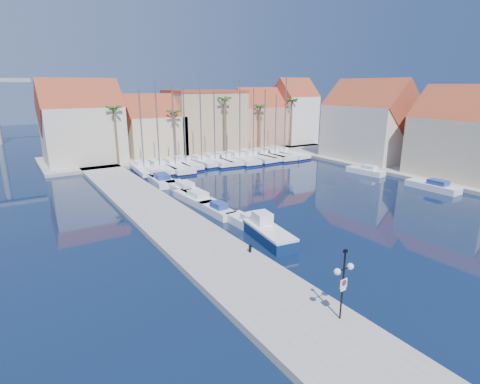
{
  "coord_description": "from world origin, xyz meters",
  "views": [
    {
      "loc": [
        -21.33,
        -18.85,
        12.71
      ],
      "look_at": [
        -2.96,
        10.05,
        3.0
      ],
      "focal_mm": 28.0,
      "sensor_mm": 36.0,
      "label": 1
    }
  ],
  "objects": [
    {
      "name": "palm_3",
      "position": [
        22.0,
        42.0,
        8.61
      ],
      "size": [
        2.6,
        2.6,
        9.65
      ],
      "color": "brown",
      "rests_on": "shore_north"
    },
    {
      "name": "bollard",
      "position": [
        -6.6,
        2.89,
        0.79
      ],
      "size": [
        0.23,
        0.23,
        0.57
      ],
      "primitive_type": "cylinder",
      "color": "black",
      "rests_on": "quay_west"
    },
    {
      "name": "palm_4",
      "position": [
        30.0,
        42.0,
        9.55
      ],
      "size": [
        2.6,
        2.6,
        10.65
      ],
      "color": "brown",
      "rests_on": "shore_north"
    },
    {
      "name": "sailboat_1",
      "position": [
        -1.5,
        35.97,
        0.61
      ],
      "size": [
        2.8,
        9.3,
        13.45
      ],
      "rotation": [
        0.0,
        0.0,
        0.04
      ],
      "color": "white",
      "rests_on": "ground"
    },
    {
      "name": "sailboat_2",
      "position": [
        1.01,
        35.73,
        0.57
      ],
      "size": [
        3.65,
        11.42,
        12.79
      ],
      "rotation": [
        0.0,
        0.0,
        -0.06
      ],
      "color": "white",
      "rests_on": "ground"
    },
    {
      "name": "palm_2",
      "position": [
        14.0,
        42.0,
        10.02
      ],
      "size": [
        2.6,
        2.6,
        11.15
      ],
      "color": "brown",
      "rests_on": "shore_north"
    },
    {
      "name": "sailboat_10",
      "position": [
        20.5,
        35.58,
        0.56
      ],
      "size": [
        3.86,
        11.53,
        11.3
      ],
      "rotation": [
        0.0,
        0.0,
        -0.08
      ],
      "color": "white",
      "rests_on": "ground"
    },
    {
      "name": "building_2",
      "position": [
        13.0,
        48.0,
        6.26
      ],
      "size": [
        14.2,
        10.2,
        11.5
      ],
      "color": "tan",
      "rests_on": "shore_north"
    },
    {
      "name": "motorboat_west_5",
      "position": [
        -3.76,
        32.48,
        0.51
      ],
      "size": [
        2.32,
        6.97,
        1.4
      ],
      "rotation": [
        0.0,
        0.0,
        -0.01
      ],
      "color": "white",
      "rests_on": "ground"
    },
    {
      "name": "building_4",
      "position": [
        34.0,
        46.0,
        6.97
      ],
      "size": [
        8.3,
        8.0,
        14.0
      ],
      "color": "white",
      "rests_on": "shore_north"
    },
    {
      "name": "sailboat_8",
      "position": [
        15.91,
        36.1,
        0.56
      ],
      "size": [
        3.79,
        11.74,
        12.43
      ],
      "rotation": [
        0.0,
        0.0,
        0.06
      ],
      "color": "white",
      "rests_on": "ground"
    },
    {
      "name": "sailboat_7",
      "position": [
        13.07,
        35.89,
        0.58
      ],
      "size": [
        3.82,
        11.5,
        13.92
      ],
      "rotation": [
        0.0,
        0.0,
        -0.07
      ],
      "color": "white",
      "rests_on": "ground"
    },
    {
      "name": "building_1",
      "position": [
        2.0,
        47.0,
        5.3
      ],
      "size": [
        10.3,
        8.0,
        11.0
      ],
      "color": "beige",
      "rests_on": "shore_north"
    },
    {
      "name": "building_6",
      "position": [
        32.0,
        24.0,
        6.52
      ],
      "size": [
        9.0,
        14.3,
        13.5
      ],
      "color": "beige",
      "rests_on": "shore_east"
    },
    {
      "name": "sailboat_11",
      "position": [
        22.7,
        35.83,
        0.58
      ],
      "size": [
        4.19,
        12.23,
        14.35
      ],
      "rotation": [
        0.0,
        0.0,
        0.09
      ],
      "color": "white",
      "rests_on": "ground"
    },
    {
      "name": "building_5",
      "position": [
        32.0,
        8.0,
        5.96
      ],
      "size": [
        9.0,
        12.3,
        12.5
      ],
      "color": "beige",
      "rests_on": "shore_east"
    },
    {
      "name": "building_0",
      "position": [
        -10.0,
        47.0,
        6.52
      ],
      "size": [
        12.3,
        9.0,
        13.5
      ],
      "color": "beige",
      "rests_on": "shore_north"
    },
    {
      "name": "motorboat_west_1",
      "position": [
        -3.79,
        13.16,
        0.51
      ],
      "size": [
        1.84,
        5.25,
        1.4
      ],
      "rotation": [
        0.0,
        0.0,
        0.03
      ],
      "color": "white",
      "rests_on": "ground"
    },
    {
      "name": "motorboat_east_1",
      "position": [
        24.01,
        17.23,
        0.51
      ],
      "size": [
        2.58,
        5.88,
        1.4
      ],
      "rotation": [
        0.0,
        0.0,
        0.14
      ],
      "color": "white",
      "rests_on": "ground"
    },
    {
      "name": "sailboat_0",
      "position": [
        -3.83,
        36.22,
        0.58
      ],
      "size": [
        3.52,
        10.23,
        12.3
      ],
      "rotation": [
        0.0,
        0.0,
        -0.09
      ],
      "color": "white",
      "rests_on": "ground"
    },
    {
      "name": "sailboat_4",
      "position": [
        6.0,
        36.43,
        0.66
      ],
      "size": [
        2.58,
        8.18,
        14.02
      ],
      "rotation": [
        0.0,
        0.0,
        0.05
      ],
      "color": "white",
      "rests_on": "ground"
    },
    {
      "name": "sailboat_3",
      "position": [
        3.17,
        36.55,
        0.59
      ],
      "size": [
        2.59,
        9.38,
        12.38
      ],
      "rotation": [
        0.0,
        0.0,
        0.01
      ],
      "color": "white",
      "rests_on": "ground"
    },
    {
      "name": "lamp_post",
      "position": [
        -7.2,
        -6.8,
        3.19
      ],
      "size": [
        1.39,
        0.41,
        4.1
      ],
      "rotation": [
        0.0,
        0.0,
        0.04
      ],
      "color": "black",
      "rests_on": "quay_west"
    },
    {
      "name": "ground",
      "position": [
        0.0,
        0.0,
        0.0
      ],
      "size": [
        260.0,
        260.0,
        0.0
      ],
      "primitive_type": "plane",
      "color": "black",
      "rests_on": "ground"
    },
    {
      "name": "shore_east",
      "position": [
        32.0,
        15.0,
        0.25
      ],
      "size": [
        12.0,
        60.0,
        0.5
      ],
      "primitive_type": "cube",
      "color": "gray",
      "rests_on": "ground"
    },
    {
      "name": "shore_north",
      "position": [
        10.0,
        48.0,
        0.25
      ],
      "size": [
        54.0,
        16.0,
        0.5
      ],
      "primitive_type": "cube",
      "color": "gray",
      "rests_on": "ground"
    },
    {
      "name": "motorboat_west_2",
      "position": [
        -3.79,
        18.14,
        0.51
      ],
      "size": [
        2.6,
        6.92,
        1.4
      ],
      "rotation": [
        0.0,
        0.0,
        0.06
      ],
      "color": "white",
      "rests_on": "ground"
    },
    {
      "name": "fishing_boat",
      "position": [
        -3.37,
        4.97,
        0.72
      ],
      "size": [
        2.88,
        6.4,
        2.16
      ],
      "rotation": [
        0.0,
        0.0,
        -0.14
      ],
      "color": "navy",
      "rests_on": "ground"
    },
    {
      "name": "palm_0",
      "position": [
        -6.0,
        42.0,
        9.08
      ],
      "size": [
        2.6,
        2.6,
        10.15
      ],
      "color": "brown",
      "rests_on": "shore_north"
    },
    {
      "name": "quay_west",
      "position": [
        -9.0,
        13.5,
        0.25
      ],
      "size": [
        6.0,
        77.0,
        0.5
      ],
      "primitive_type": "cube",
      "color": "gray",
      "rests_on": "ground"
    },
    {
      "name": "building_3",
      "position": [
        25.0,
        47.0,
        5.86
      ],
      "size": [
        10.3,
        8.0,
        12.0
      ],
      "color": "tan",
      "rests_on": "shore_north"
    },
    {
      "name": "motorboat_west_3",
      "position": [
        -3.18,
        22.89,
        0.51
      ],
      "size": [
        2.3,
        6.94,
        1.4
      ],
      "rotation": [
        0.0,
        0.0,
        0.01
      ],
      "color": "white",
      "rests_on": "ground"
    },
    {
      "name": "motorboat_east_0",
      "position": [
        24.0,
        6.67,
        0.51
      ],
      "size": [
        2.15,
        6.56,
        1.4
      ],
      "rotation": [
        0.0,
        0.0,
        0.01
      ],
      "color": "white",
      "rests_on": "ground"
    },
    {
      "name": "motorboat_west_0",
      "position": [
        -3.17,
        8.28,
        0.51
      ],
      "size": [
        1.85,
        5.4,
        1.4
      ],
      "rotation": [
        0.0,
        0.0,
        0.02
      ],
      "color": "white",
      "rests_on": "ground"
    },
    {
      "name": "motorboat_west_4",
      "position": [
        -3.96,
        28.55,
        0.51
      ],
      "size": [
        3.04,
        7.62,
        1.4
      ],
      "rotation": [
        0.0,
        0.0,
        -0.09
      ],
      "color": "white",
      "rests_on": "ground"
    },
    {
      "name": "sailboat_6",
      "position": [
        10.45,
        36.03,
        0.57
      ],
      "size": [
        3.05,
        9.79,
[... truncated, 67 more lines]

